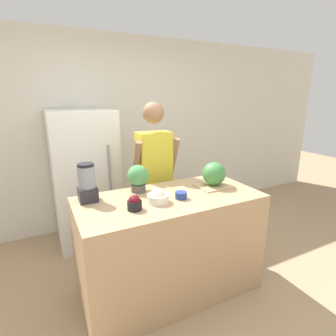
# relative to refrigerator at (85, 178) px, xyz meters

# --- Properties ---
(ground_plane) EXTENTS (14.00, 14.00, 0.00)m
(ground_plane) POSITION_rel_refrigerator_xyz_m (0.51, -1.70, -0.83)
(ground_plane) COLOR tan
(wall_back) EXTENTS (8.00, 0.06, 2.60)m
(wall_back) POSITION_rel_refrigerator_xyz_m (0.51, 0.40, 0.47)
(wall_back) COLOR silver
(wall_back) RESTS_ON ground_plane
(counter_island) EXTENTS (1.62, 0.77, 0.96)m
(counter_island) POSITION_rel_refrigerator_xyz_m (0.51, -1.32, -0.35)
(counter_island) COLOR tan
(counter_island) RESTS_ON ground_plane
(refrigerator) EXTENTS (0.74, 0.72, 1.65)m
(refrigerator) POSITION_rel_refrigerator_xyz_m (0.00, 0.00, 0.00)
(refrigerator) COLOR white
(refrigerator) RESTS_ON ground_plane
(person) EXTENTS (0.50, 0.27, 1.75)m
(person) POSITION_rel_refrigerator_xyz_m (0.65, -0.66, 0.09)
(person) COLOR gray
(person) RESTS_ON ground_plane
(cutting_board) EXTENTS (0.33, 0.26, 0.01)m
(cutting_board) POSITION_rel_refrigerator_xyz_m (1.01, -1.28, 0.14)
(cutting_board) COLOR tan
(cutting_board) RESTS_ON counter_island
(watermelon) EXTENTS (0.23, 0.23, 0.23)m
(watermelon) POSITION_rel_refrigerator_xyz_m (1.01, -1.27, 0.26)
(watermelon) COLOR #3D7F3D
(watermelon) RESTS_ON cutting_board
(bowl_cherries) EXTENTS (0.11, 0.11, 0.12)m
(bowl_cherries) POSITION_rel_refrigerator_xyz_m (0.14, -1.44, 0.18)
(bowl_cherries) COLOR black
(bowl_cherries) RESTS_ON counter_island
(bowl_cream) EXTENTS (0.18, 0.18, 0.12)m
(bowl_cream) POSITION_rel_refrigerator_xyz_m (0.36, -1.39, 0.18)
(bowl_cream) COLOR white
(bowl_cream) RESTS_ON counter_island
(bowl_small_blue) EXTENTS (0.10, 0.10, 0.06)m
(bowl_small_blue) POSITION_rel_refrigerator_xyz_m (0.57, -1.40, 0.16)
(bowl_small_blue) COLOR navy
(bowl_small_blue) RESTS_ON counter_island
(blender) EXTENTS (0.15, 0.15, 0.32)m
(blender) POSITION_rel_refrigerator_xyz_m (-0.15, -1.09, 0.29)
(blender) COLOR #28282D
(blender) RESTS_ON counter_island
(potted_plant) EXTENTS (0.19, 0.19, 0.25)m
(potted_plant) POSITION_rel_refrigerator_xyz_m (0.30, -1.07, 0.27)
(potted_plant) COLOR #514C47
(potted_plant) RESTS_ON counter_island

